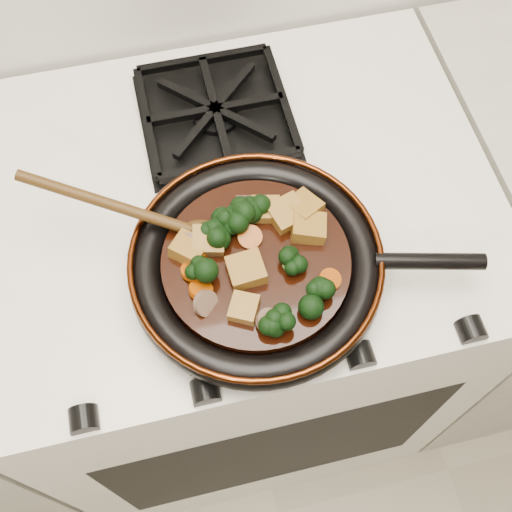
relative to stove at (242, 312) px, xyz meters
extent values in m
cube|color=white|center=(0.00, 0.00, 0.00)|extent=(0.76, 0.60, 0.90)
cylinder|color=black|center=(0.00, -0.14, 0.48)|extent=(0.30, 0.30, 0.01)
torus|color=black|center=(0.00, -0.14, 0.49)|extent=(0.33, 0.33, 0.04)
torus|color=#481D0A|center=(0.00, -0.14, 0.51)|extent=(0.33, 0.33, 0.01)
cylinder|color=black|center=(0.21, -0.20, 0.51)|extent=(0.14, 0.05, 0.02)
cylinder|color=black|center=(0.00, -0.14, 0.50)|extent=(0.24, 0.24, 0.02)
cube|color=olive|center=(-0.06, -0.11, 0.52)|extent=(0.05, 0.05, 0.03)
cube|color=olive|center=(0.05, -0.09, 0.52)|extent=(0.06, 0.06, 0.03)
cube|color=olive|center=(-0.08, -0.11, 0.52)|extent=(0.06, 0.05, 0.03)
cube|color=olive|center=(0.07, -0.12, 0.52)|extent=(0.06, 0.05, 0.03)
cube|color=olive|center=(-0.02, -0.16, 0.52)|extent=(0.05, 0.05, 0.03)
cube|color=olive|center=(0.02, -0.08, 0.52)|extent=(0.04, 0.04, 0.02)
cube|color=olive|center=(0.07, -0.09, 0.52)|extent=(0.05, 0.06, 0.03)
cube|color=olive|center=(-0.03, -0.21, 0.52)|extent=(0.05, 0.05, 0.02)
cylinder|color=#A13F04|center=(0.00, -0.11, 0.51)|extent=(0.03, 0.03, 0.02)
cylinder|color=#A13F04|center=(-0.07, -0.12, 0.51)|extent=(0.03, 0.03, 0.02)
cylinder|color=#A13F04|center=(-0.08, -0.14, 0.51)|extent=(0.03, 0.03, 0.02)
cylinder|color=#A13F04|center=(0.08, -0.19, 0.51)|extent=(0.03, 0.03, 0.02)
cylinder|color=#A13F04|center=(-0.08, -0.17, 0.51)|extent=(0.03, 0.03, 0.02)
cylinder|color=brown|center=(-0.01, -0.23, 0.52)|extent=(0.04, 0.04, 0.02)
cylinder|color=brown|center=(0.06, -0.08, 0.52)|extent=(0.04, 0.04, 0.02)
cylinder|color=brown|center=(0.01, -0.06, 0.52)|extent=(0.04, 0.04, 0.03)
cylinder|color=brown|center=(-0.08, -0.09, 0.52)|extent=(0.04, 0.03, 0.03)
cylinder|color=brown|center=(-0.08, -0.19, 0.52)|extent=(0.04, 0.04, 0.03)
ellipsoid|color=#42290E|center=(-0.06, -0.09, 0.51)|extent=(0.07, 0.06, 0.02)
cylinder|color=#42290E|center=(-0.17, -0.04, 0.54)|extent=(0.02, 0.02, 0.24)
camera|label=1|loc=(-0.09, -0.50, 1.23)|focal=45.00mm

